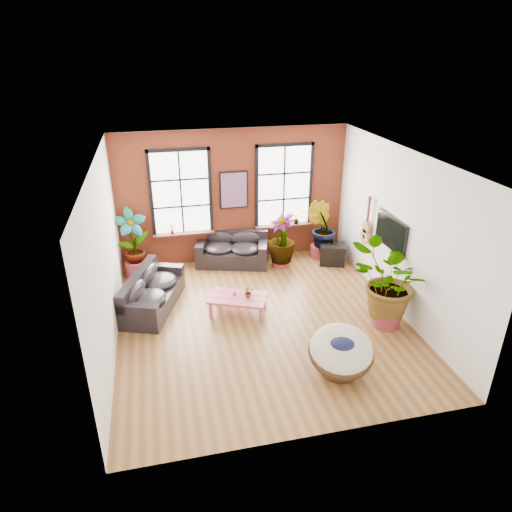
{
  "coord_description": "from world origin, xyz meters",
  "views": [
    {
      "loc": [
        -1.96,
        -8.02,
        5.4
      ],
      "look_at": [
        0.0,
        0.6,
        1.25
      ],
      "focal_mm": 32.0,
      "sensor_mm": 36.0,
      "label": 1
    }
  ],
  "objects_px": {
    "sofa_left": "(151,293)",
    "papasan_chair": "(341,352)",
    "sofa_back": "(232,250)",
    "coffee_table": "(238,299)"
  },
  "relations": [
    {
      "from": "sofa_left",
      "to": "papasan_chair",
      "type": "distance_m",
      "value": 4.45
    },
    {
      "from": "sofa_back",
      "to": "sofa_left",
      "type": "height_order",
      "value": "sofa_back"
    },
    {
      "from": "papasan_chair",
      "to": "coffee_table",
      "type": "bearing_deg",
      "value": 139.18
    },
    {
      "from": "coffee_table",
      "to": "sofa_left",
      "type": "bearing_deg",
      "value": -176.47
    },
    {
      "from": "sofa_back",
      "to": "papasan_chair",
      "type": "bearing_deg",
      "value": -61.35
    },
    {
      "from": "sofa_left",
      "to": "papasan_chair",
      "type": "relative_size",
      "value": 1.5
    },
    {
      "from": "papasan_chair",
      "to": "sofa_back",
      "type": "bearing_deg",
      "value": 121.12
    },
    {
      "from": "coffee_table",
      "to": "papasan_chair",
      "type": "height_order",
      "value": "papasan_chair"
    },
    {
      "from": "sofa_left",
      "to": "coffee_table",
      "type": "xyz_separation_m",
      "value": [
        1.85,
        -0.65,
        -0.02
      ]
    },
    {
      "from": "sofa_back",
      "to": "papasan_chair",
      "type": "distance_m",
      "value": 4.99
    }
  ]
}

